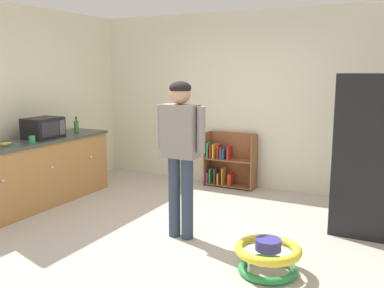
{
  "coord_description": "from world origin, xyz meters",
  "views": [
    {
      "loc": [
        2.23,
        -3.92,
        1.82
      ],
      "look_at": [
        -0.01,
        0.44,
        0.96
      ],
      "focal_mm": 39.73,
      "sensor_mm": 36.0,
      "label": 1
    }
  ],
  "objects_px": {
    "banana_bunch": "(6,144)",
    "green_glass_bottle": "(76,127)",
    "green_cup": "(32,140)",
    "teal_cup": "(48,131)",
    "refrigerator": "(369,154)",
    "standing_person": "(181,144)",
    "kitchen_counter": "(35,173)",
    "red_cup": "(61,131)",
    "baby_walker": "(268,256)",
    "bookshelf": "(228,163)",
    "microwave": "(43,128)"
  },
  "relations": [
    {
      "from": "kitchen_counter",
      "to": "standing_person",
      "type": "relative_size",
      "value": 1.37
    },
    {
      "from": "standing_person",
      "to": "teal_cup",
      "type": "xyz_separation_m",
      "value": [
        -2.5,
        0.57,
        -0.09
      ]
    },
    {
      "from": "standing_person",
      "to": "microwave",
      "type": "xyz_separation_m",
      "value": [
        -2.27,
        0.26,
        0.0
      ]
    },
    {
      "from": "kitchen_counter",
      "to": "refrigerator",
      "type": "bearing_deg",
      "value": 14.47
    },
    {
      "from": "standing_person",
      "to": "microwave",
      "type": "bearing_deg",
      "value": 173.42
    },
    {
      "from": "standing_person",
      "to": "banana_bunch",
      "type": "xyz_separation_m",
      "value": [
        -2.21,
        -0.39,
        -0.11
      ]
    },
    {
      "from": "bookshelf",
      "to": "green_cup",
      "type": "bearing_deg",
      "value": -127.3
    },
    {
      "from": "refrigerator",
      "to": "kitchen_counter",
      "type": "bearing_deg",
      "value": -165.53
    },
    {
      "from": "red_cup",
      "to": "teal_cup",
      "type": "bearing_deg",
      "value": -167.37
    },
    {
      "from": "bookshelf",
      "to": "red_cup",
      "type": "bearing_deg",
      "value": -141.54
    },
    {
      "from": "microwave",
      "to": "banana_bunch",
      "type": "height_order",
      "value": "microwave"
    },
    {
      "from": "baby_walker",
      "to": "green_cup",
      "type": "xyz_separation_m",
      "value": [
        -3.18,
        0.27,
        0.79
      ]
    },
    {
      "from": "kitchen_counter",
      "to": "green_glass_bottle",
      "type": "bearing_deg",
      "value": 80.82
    },
    {
      "from": "kitchen_counter",
      "to": "standing_person",
      "type": "xyz_separation_m",
      "value": [
        2.29,
        -0.1,
        0.59
      ]
    },
    {
      "from": "standing_person",
      "to": "red_cup",
      "type": "distance_m",
      "value": 2.39
    },
    {
      "from": "green_glass_bottle",
      "to": "teal_cup",
      "type": "height_order",
      "value": "green_glass_bottle"
    },
    {
      "from": "microwave",
      "to": "teal_cup",
      "type": "xyz_separation_m",
      "value": [
        -0.23,
        0.31,
        -0.09
      ]
    },
    {
      "from": "microwave",
      "to": "red_cup",
      "type": "relative_size",
      "value": 5.05
    },
    {
      "from": "banana_bunch",
      "to": "teal_cup",
      "type": "distance_m",
      "value": 1.01
    },
    {
      "from": "microwave",
      "to": "green_glass_bottle",
      "type": "relative_size",
      "value": 1.95
    },
    {
      "from": "refrigerator",
      "to": "standing_person",
      "type": "height_order",
      "value": "refrigerator"
    },
    {
      "from": "baby_walker",
      "to": "microwave",
      "type": "bearing_deg",
      "value": 169.29
    },
    {
      "from": "refrigerator",
      "to": "red_cup",
      "type": "bearing_deg",
      "value": -172.6
    },
    {
      "from": "bookshelf",
      "to": "teal_cup",
      "type": "distance_m",
      "value": 2.74
    },
    {
      "from": "kitchen_counter",
      "to": "green_cup",
      "type": "bearing_deg",
      "value": -45.01
    },
    {
      "from": "bookshelf",
      "to": "green_cup",
      "type": "distance_m",
      "value": 2.92
    },
    {
      "from": "refrigerator",
      "to": "banana_bunch",
      "type": "xyz_separation_m",
      "value": [
        -3.99,
        -1.54,
        0.04
      ]
    },
    {
      "from": "microwave",
      "to": "standing_person",
      "type": "bearing_deg",
      "value": -6.58
    },
    {
      "from": "standing_person",
      "to": "green_glass_bottle",
      "type": "relative_size",
      "value": 6.92
    },
    {
      "from": "bookshelf",
      "to": "green_glass_bottle",
      "type": "xyz_separation_m",
      "value": [
        -1.83,
        -1.37,
        0.63
      ]
    },
    {
      "from": "bookshelf",
      "to": "baby_walker",
      "type": "bearing_deg",
      "value": -60.37
    },
    {
      "from": "baby_walker",
      "to": "red_cup",
      "type": "xyz_separation_m",
      "value": [
        -3.4,
        0.99,
        0.79
      ]
    },
    {
      "from": "green_cup",
      "to": "teal_cup",
      "type": "relative_size",
      "value": 1.0
    },
    {
      "from": "banana_bunch",
      "to": "green_cup",
      "type": "distance_m",
      "value": 0.31
    },
    {
      "from": "kitchen_counter",
      "to": "red_cup",
      "type": "height_order",
      "value": "red_cup"
    },
    {
      "from": "refrigerator",
      "to": "teal_cup",
      "type": "xyz_separation_m",
      "value": [
        -4.27,
        -0.57,
        0.06
      ]
    },
    {
      "from": "green_glass_bottle",
      "to": "red_cup",
      "type": "height_order",
      "value": "green_glass_bottle"
    },
    {
      "from": "bookshelf",
      "to": "banana_bunch",
      "type": "height_order",
      "value": "banana_bunch"
    },
    {
      "from": "baby_walker",
      "to": "red_cup",
      "type": "height_order",
      "value": "red_cup"
    },
    {
      "from": "kitchen_counter",
      "to": "green_cup",
      "type": "xyz_separation_m",
      "value": [
        0.21,
        -0.21,
        0.5
      ]
    },
    {
      "from": "standing_person",
      "to": "green_cup",
      "type": "height_order",
      "value": "standing_person"
    },
    {
      "from": "bookshelf",
      "to": "baby_walker",
      "type": "distance_m",
      "value": 2.94
    },
    {
      "from": "green_cup",
      "to": "standing_person",
      "type": "bearing_deg",
      "value": 3.01
    },
    {
      "from": "teal_cup",
      "to": "red_cup",
      "type": "height_order",
      "value": "same"
    },
    {
      "from": "banana_bunch",
      "to": "green_glass_bottle",
      "type": "bearing_deg",
      "value": 88.21
    },
    {
      "from": "baby_walker",
      "to": "green_cup",
      "type": "relative_size",
      "value": 6.36
    },
    {
      "from": "refrigerator",
      "to": "baby_walker",
      "type": "xyz_separation_m",
      "value": [
        -0.67,
        -1.52,
        -0.73
      ]
    },
    {
      "from": "red_cup",
      "to": "bookshelf",
      "type": "bearing_deg",
      "value": 38.46
    },
    {
      "from": "kitchen_counter",
      "to": "green_glass_bottle",
      "type": "xyz_separation_m",
      "value": [
        0.11,
        0.71,
        0.55
      ]
    },
    {
      "from": "refrigerator",
      "to": "green_cup",
      "type": "xyz_separation_m",
      "value": [
        -3.86,
        -1.25,
        0.06
      ]
    }
  ]
}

